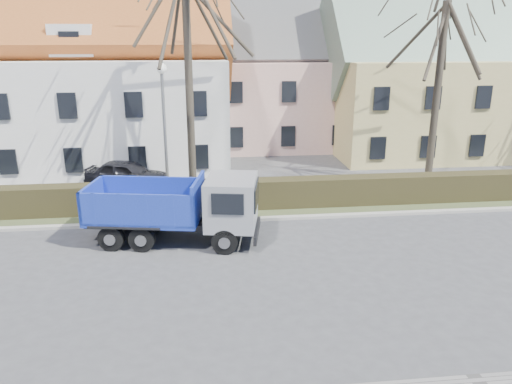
{
  "coord_description": "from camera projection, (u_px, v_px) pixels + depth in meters",
  "views": [
    {
      "loc": [
        -1.57,
        -15.0,
        7.51
      ],
      "look_at": [
        0.53,
        3.52,
        1.6
      ],
      "focal_mm": 35.0,
      "sensor_mm": 36.0,
      "label": 1
    }
  ],
  "objects": [
    {
      "name": "ground",
      "position": [
        252.0,
        270.0,
        16.65
      ],
      "size": [
        120.0,
        120.0,
        0.0
      ],
      "primitive_type": "plane",
      "color": "#3D3D3F"
    },
    {
      "name": "curb_far",
      "position": [
        241.0,
        220.0,
        20.99
      ],
      "size": [
        80.0,
        0.3,
        0.12
      ],
      "primitive_type": "cube",
      "color": "#9B978D",
      "rests_on": "ground"
    },
    {
      "name": "grass_strip",
      "position": [
        238.0,
        207.0,
        22.5
      ],
      "size": [
        80.0,
        3.0,
        0.1
      ],
      "primitive_type": "cube",
      "color": "#3A4426",
      "rests_on": "ground"
    },
    {
      "name": "hedge",
      "position": [
        238.0,
        196.0,
        22.13
      ],
      "size": [
        60.0,
        0.9,
        1.3
      ],
      "primitive_type": "cube",
      "color": "black",
      "rests_on": "ground"
    },
    {
      "name": "building_white",
      "position": [
        1.0,
        84.0,
        28.97
      ],
      "size": [
        26.8,
        10.8,
        9.5
      ],
      "primitive_type": null,
      "color": "silver",
      "rests_on": "ground"
    },
    {
      "name": "building_pink",
      "position": [
        279.0,
        87.0,
        34.81
      ],
      "size": [
        10.8,
        8.8,
        8.0
      ],
      "primitive_type": null,
      "color": "#CF9E92",
      "rests_on": "ground"
    },
    {
      "name": "building_yellow",
      "position": [
        464.0,
        85.0,
        33.18
      ],
      "size": [
        18.8,
        10.8,
        8.5
      ],
      "primitive_type": null,
      "color": "tan",
      "rests_on": "ground"
    },
    {
      "name": "tree_1",
      "position": [
        188.0,
        62.0,
        22.57
      ],
      "size": [
        9.2,
        9.2,
        12.65
      ],
      "primitive_type": null,
      "color": "#332D23",
      "rests_on": "ground"
    },
    {
      "name": "tree_2",
      "position": [
        439.0,
        78.0,
        24.11
      ],
      "size": [
        8.0,
        8.0,
        11.0
      ],
      "primitive_type": null,
      "color": "#332D23",
      "rests_on": "ground"
    },
    {
      "name": "dump_truck",
      "position": [
        168.0,
        208.0,
        18.57
      ],
      "size": [
        6.93,
        3.61,
        2.64
      ],
      "primitive_type": null,
      "rotation": [
        0.0,
        0.0,
        -0.18
      ],
      "color": "#162C98",
      "rests_on": "ground"
    },
    {
      "name": "streetlight",
      "position": [
        165.0,
        136.0,
        21.97
      ],
      "size": [
        0.5,
        0.5,
        6.43
      ],
      "primitive_type": null,
      "color": "gray",
      "rests_on": "ground"
    },
    {
      "name": "cart_frame",
      "position": [
        183.0,
        217.0,
        20.61
      ],
      "size": [
        0.66,
        0.39,
        0.6
      ],
      "primitive_type": null,
      "rotation": [
        0.0,
        0.0,
        -0.03
      ],
      "color": "silver",
      "rests_on": "ground"
    },
    {
      "name": "parked_car_a",
      "position": [
        127.0,
        174.0,
        25.35
      ],
      "size": [
        4.53,
        2.84,
        1.44
      ],
      "primitive_type": "imported",
      "rotation": [
        0.0,
        0.0,
        1.28
      ],
      "color": "black",
      "rests_on": "ground"
    }
  ]
}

